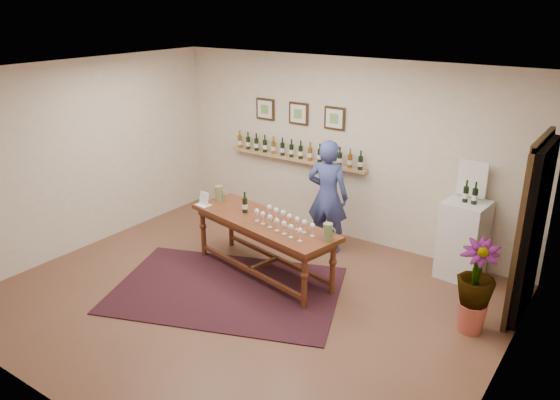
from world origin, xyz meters
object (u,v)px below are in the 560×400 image
Objects in this scene: tasting_table at (263,228)px; person at (328,196)px; display_pedestal at (463,240)px; potted_plant at (475,287)px.

person is at bearing 87.05° from tasting_table.
person reaches higher than tasting_table.
display_pedestal is 1.35m from potted_plant.
person is (0.31, 1.18, 0.17)m from tasting_table.
potted_plant is (2.77, 0.23, -0.12)m from tasting_table.
tasting_table is 2.20× the size of display_pedestal.
display_pedestal is 1.12× the size of potted_plant.
tasting_table is 1.39× the size of person.
person is at bearing 158.77° from potted_plant.
potted_plant is (0.52, -1.25, 0.02)m from display_pedestal.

